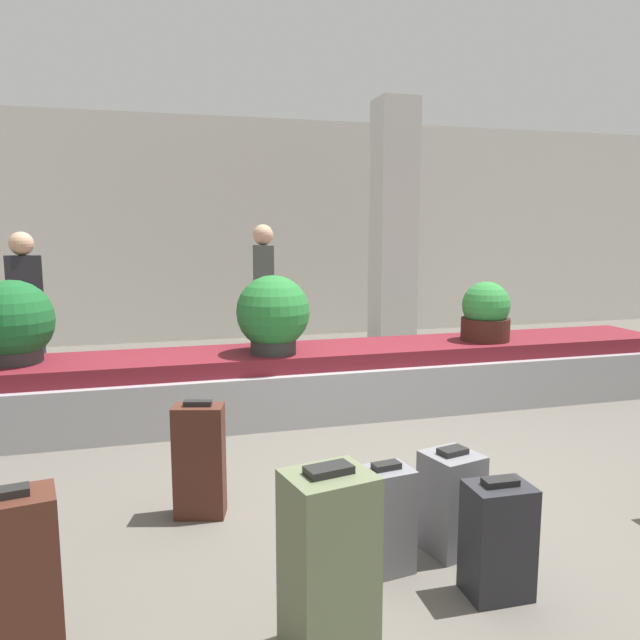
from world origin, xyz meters
The scene contains 15 objects.
ground_plane centered at (0.00, 0.00, 0.00)m, with size 18.00×18.00×0.00m, color #59544C.
back_wall centered at (0.00, 5.69, 1.60)m, with size 18.00×0.06×3.20m.
carousel centered at (0.00, 1.75, 0.28)m, with size 7.07×0.94×0.58m.
pillar centered at (1.54, 3.86, 1.60)m, with size 0.48×0.48×3.20m.
suitcase_0 centered at (-1.22, -0.05, 0.33)m, with size 0.32×0.23×0.68m.
suitcase_1 centered at (-0.01, -0.79, 0.26)m, with size 0.31×0.31×0.55m.
suitcase_2 centered at (-0.40, -0.87, 0.26)m, with size 0.27×0.23×0.54m.
suitcase_3 centered at (0.01, -1.20, 0.26)m, with size 0.29×0.22×0.55m.
suitcase_4 centered at (-1.99, -1.24, 0.37)m, with size 0.40×0.27×0.76m.
suitcase_5 centered at (-0.84, -1.39, 0.37)m, with size 0.37×0.33×0.77m.
potted_plant_0 centered at (1.61, 1.69, 0.84)m, with size 0.46×0.46×0.56m.
potted_plant_1 centered at (-0.45, 1.63, 0.91)m, with size 0.62×0.62×0.67m.
potted_plant_2 centered at (-2.50, 1.82, 0.90)m, with size 0.64×0.64×0.66m.
traveler_0 centered at (-0.18, 3.54, 1.00)m, with size 0.31×0.32×1.68m.
traveler_1 centered at (-2.60, 2.96, 0.95)m, with size 0.35×0.24×1.61m.
Camera 1 is at (-1.46, -3.51, 1.66)m, focal length 35.00 mm.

